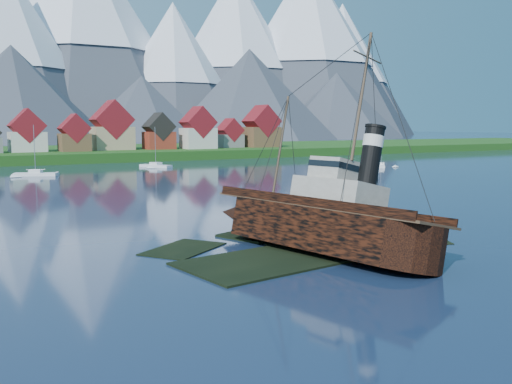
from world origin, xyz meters
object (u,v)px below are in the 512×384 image
sailboat_d (381,166)px  sailboat_e (156,166)px  tugboat_wreck (310,221)px  sailboat_c (36,175)px

sailboat_d → sailboat_e: size_ratio=0.92×
tugboat_wreck → sailboat_e: size_ratio=2.35×
sailboat_d → sailboat_e: sailboat_e is taller
sailboat_d → sailboat_e: bearing=-168.4°
sailboat_c → sailboat_e: sailboat_c is taller
sailboat_d → sailboat_c: bearing=-151.0°
sailboat_e → tugboat_wreck: bearing=-131.2°
sailboat_d → sailboat_e: (-54.56, 30.54, 0.01)m
sailboat_c → sailboat_e: (33.24, 12.08, -0.02)m
sailboat_c → sailboat_d: size_ratio=1.14×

